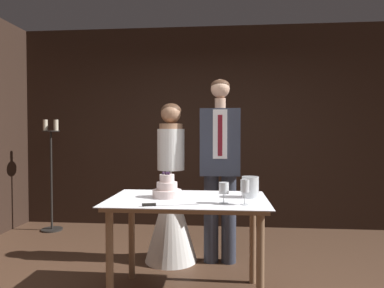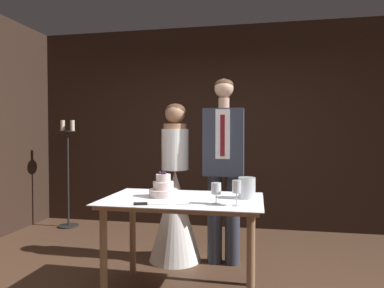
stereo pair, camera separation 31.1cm
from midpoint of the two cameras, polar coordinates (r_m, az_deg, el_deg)
The scene contains 10 objects.
wall_back at distance 4.90m, azimuth 0.20°, elevation 2.85°, with size 5.48×0.12×2.83m, color black.
cake_table at distance 2.79m, azimuth -3.96°, elevation -11.12°, with size 1.27×0.79×0.80m.
tiered_cake at distance 2.83m, azimuth -7.36°, elevation -7.43°, with size 0.24×0.24×0.21m.
cake_knife at distance 2.52m, azimuth -9.05°, elevation -10.01°, with size 0.41×0.13×0.02m.
wine_glass_near at distance 2.56m, azimuth 1.85°, elevation -7.56°, with size 0.07×0.07×0.16m.
wine_glass_middle at distance 2.52m, azimuth 5.30°, elevation -7.22°, with size 0.06×0.06×0.18m.
hurricane_candle at distance 2.82m, azimuth 6.58°, elevation -7.22°, with size 0.14×0.14×0.17m.
bride at distance 3.60m, azimuth -6.02°, elevation -9.77°, with size 0.54×0.54×1.63m.
groom at distance 3.48m, azimuth 2.15°, elevation -3.12°, with size 0.40×0.25×1.87m.
candle_stand at distance 5.10m, azimuth -24.06°, elevation -5.21°, with size 0.28×0.28×1.51m.
Camera 1 is at (0.26, -2.40, 1.31)m, focal length 32.00 mm.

